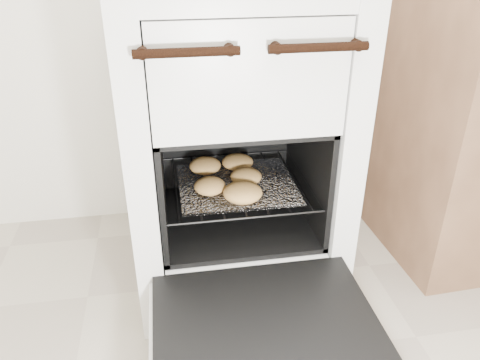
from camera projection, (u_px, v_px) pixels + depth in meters
name	position (u px, v px, depth m)	size (l,w,h in m)	color
stove	(232.00, 143.00, 1.51)	(0.64, 0.71, 0.98)	silver
oven_door	(266.00, 326.00, 1.16)	(0.57, 0.45, 0.04)	black
oven_rack	(236.00, 183.00, 1.50)	(0.46, 0.45, 0.01)	black
foil_sheet	(237.00, 184.00, 1.48)	(0.36, 0.32, 0.01)	silver
baked_rolls	(231.00, 179.00, 1.45)	(0.25, 0.34, 0.05)	tan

